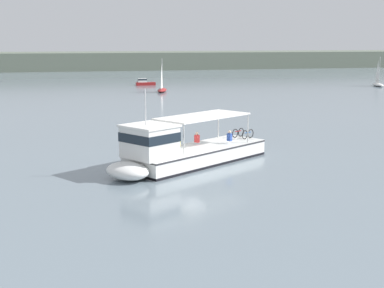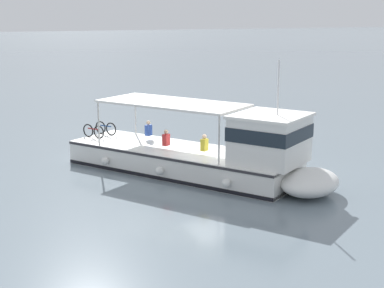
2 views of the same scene
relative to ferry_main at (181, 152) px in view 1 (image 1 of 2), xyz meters
name	(u,v)px [view 1 (image 1 of 2)]	position (x,y,z in m)	size (l,w,h in m)	color
ground_plane	(183,168)	(0.05, -0.29, -1.02)	(400.00, 400.00, 0.00)	slate
distant_shoreline	(79,61)	(0.05, 132.02, 1.47)	(400.00, 28.00, 4.97)	#606B5B
ferry_main	(181,152)	(0.00, 0.00, 0.00)	(12.38, 9.45, 5.32)	white
motorboat_near_port	(144,82)	(8.78, 67.35, -0.47)	(3.60, 1.30, 1.26)	maroon
sailboat_near_starboard	(378,83)	(49.96, 54.33, -0.47)	(2.63, 5.00, 5.40)	white
sailboat_horizon_east	(162,89)	(9.31, 53.04, -0.47)	(2.81, 5.00, 5.40)	maroon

